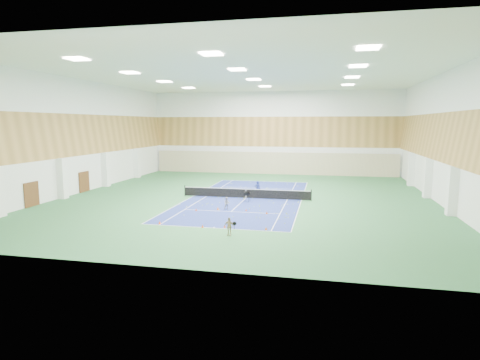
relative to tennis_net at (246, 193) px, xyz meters
name	(u,v)px	position (x,y,z in m)	size (l,w,h in m)	color
ground	(246,198)	(0.00, 0.00, -0.55)	(40.00, 40.00, 0.00)	#2B6639
room_shell	(246,138)	(0.00, 0.00, 5.45)	(36.00, 40.00, 12.00)	white
wood_cladding	(246,117)	(0.00, 0.00, 7.45)	(36.00, 40.00, 8.00)	#AC7F3F
ceiling_light_grid	(246,75)	(0.00, 0.00, 11.37)	(21.40, 25.40, 0.06)	white
court_surface	(246,198)	(0.00, 0.00, -0.55)	(10.97, 23.77, 0.01)	navy
tennis_balls_scatter	(246,198)	(0.00, 0.00, -0.50)	(10.57, 22.77, 0.07)	#C8EF28
tennis_net	(246,193)	(0.00, 0.00, 0.00)	(12.80, 0.10, 1.10)	black
back_curtain	(272,163)	(0.00, 19.75, 1.05)	(35.40, 0.16, 3.20)	#C6B793
door_left_a	(32,194)	(-17.92, -8.00, 0.55)	(0.08, 1.80, 2.20)	#593319
door_left_b	(84,182)	(-17.92, 0.00, 0.55)	(0.08, 1.80, 2.20)	#593319
coach	(257,189)	(0.98, 1.01, 0.26)	(0.59, 0.39, 1.62)	navy
child_court	(227,203)	(-0.57, -5.62, 0.00)	(0.53, 0.41, 1.09)	#95959D
child_apron	(229,226)	(1.53, -13.44, 0.06)	(0.72, 0.30, 1.22)	tan
ball_cart	(247,197)	(0.45, -1.81, -0.08)	(0.54, 0.54, 0.94)	black
cone_svc_a	(196,210)	(-2.98, -6.71, -0.44)	(0.20, 0.20, 0.22)	red
cone_svc_b	(218,208)	(-1.28, -5.92, -0.43)	(0.22, 0.22, 0.24)	#FF640D
cone_svc_c	(246,210)	(1.18, -5.86, -0.45)	(0.17, 0.17, 0.19)	#FF460D
cone_svc_d	(267,213)	(3.06, -6.60, -0.44)	(0.20, 0.20, 0.22)	#E8500C
cone_base_a	(160,223)	(-4.18, -11.60, -0.43)	(0.22, 0.22, 0.24)	#FF460D
cone_base_b	(203,226)	(-0.80, -11.88, -0.44)	(0.20, 0.20, 0.22)	#FF5C0D
cone_base_c	(225,226)	(0.76, -11.56, -0.45)	(0.18, 0.18, 0.19)	#FF4E0D
cone_base_d	(266,228)	(3.73, -11.58, -0.44)	(0.20, 0.20, 0.22)	orange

